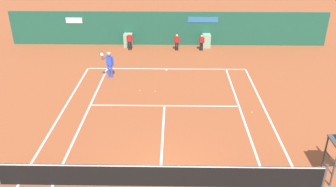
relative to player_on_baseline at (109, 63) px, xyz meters
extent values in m
plane|color=#A8512D|center=(3.55, -10.22, -0.99)|extent=(80.00, 80.00, 0.00)
cube|color=white|center=(3.55, 1.48, -0.99)|extent=(10.60, 0.10, 0.01)
cube|color=white|center=(-1.75, -10.22, -0.99)|extent=(0.10, 23.40, 0.01)
cube|color=white|center=(-0.45, -10.22, -0.99)|extent=(0.10, 23.40, 0.01)
cube|color=white|center=(7.55, -10.22, -0.99)|extent=(0.10, 23.40, 0.01)
cube|color=white|center=(3.55, -3.82, -0.99)|extent=(8.00, 0.10, 0.01)
cube|color=white|center=(3.55, -7.02, -0.99)|extent=(0.10, 6.40, 0.01)
cube|color=white|center=(3.55, 1.33, -0.99)|extent=(0.10, 0.24, 0.01)
cylinder|color=#4C4C51|center=(9.55, -10.22, -0.45)|extent=(0.10, 0.10, 1.07)
cube|color=black|center=(3.55, -10.22, -0.51)|extent=(12.00, 0.03, 0.95)
cube|color=white|center=(3.55, -10.22, -0.07)|extent=(12.00, 0.04, 0.06)
cube|color=#1E5642|center=(3.55, 6.78, 0.33)|extent=(25.00, 0.24, 2.64)
cube|color=white|center=(-3.83, 6.64, 0.98)|extent=(1.29, 0.02, 0.44)
cube|color=#2D6BA8|center=(6.28, 6.64, 1.08)|extent=(2.36, 0.02, 0.44)
cube|color=#8CB793|center=(0.42, 6.23, -0.47)|extent=(0.66, 0.70, 1.03)
cube|color=#8CB793|center=(6.59, 6.23, -0.47)|extent=(0.62, 0.70, 1.03)
cylinder|color=#47474C|center=(9.89, -10.08, -0.19)|extent=(0.07, 0.07, 1.59)
cylinder|color=#47474C|center=(9.89, -9.18, -0.19)|extent=(0.07, 0.07, 1.59)
cylinder|color=#47474C|center=(9.89, -9.63, -0.51)|extent=(0.04, 0.81, 0.04)
cylinder|color=#47474C|center=(9.89, -9.63, -0.03)|extent=(0.04, 0.81, 0.04)
cylinder|color=blue|center=(0.10, 0.01, -0.58)|extent=(0.13, 0.13, 0.82)
cylinder|color=blue|center=(-0.08, 0.04, -0.58)|extent=(0.13, 0.13, 0.82)
cube|color=blue|center=(0.01, 0.03, 0.12)|extent=(0.40, 0.27, 0.58)
sphere|color=#8C664C|center=(0.01, 0.03, 0.53)|extent=(0.23, 0.23, 0.23)
cylinder|color=white|center=(0.01, 0.03, 0.61)|extent=(0.22, 0.22, 0.06)
cylinder|color=blue|center=(0.24, -0.02, 0.08)|extent=(0.09, 0.09, 0.56)
cylinder|color=#8C664C|center=(-0.26, -0.21, 0.36)|extent=(0.19, 0.56, 0.09)
cylinder|color=black|center=(-0.31, -0.48, 0.47)|extent=(0.03, 0.03, 0.22)
torus|color=black|center=(-0.31, -0.48, 0.72)|extent=(0.30, 0.08, 0.30)
cylinder|color=silver|center=(-0.31, -0.48, 0.72)|extent=(0.26, 0.05, 0.26)
cylinder|color=black|center=(0.72, 5.34, -0.64)|extent=(0.11, 0.11, 0.69)
cylinder|color=black|center=(0.56, 5.33, -0.64)|extent=(0.11, 0.11, 0.69)
cube|color=#AD1E1E|center=(0.64, 5.33, -0.06)|extent=(0.32, 0.18, 0.48)
sphere|color=beige|center=(0.64, 5.33, 0.28)|extent=(0.19, 0.19, 0.19)
cylinder|color=#AD1E1E|center=(0.83, 5.34, -0.09)|extent=(0.07, 0.07, 0.47)
cylinder|color=#AD1E1E|center=(0.45, 5.33, -0.09)|extent=(0.07, 0.07, 0.47)
cylinder|color=black|center=(4.33, 5.33, -0.67)|extent=(0.10, 0.10, 0.64)
cylinder|color=black|center=(4.18, 5.33, -0.67)|extent=(0.10, 0.10, 0.64)
cube|color=#AD1E1E|center=(4.26, 5.33, -0.13)|extent=(0.29, 0.16, 0.45)
sphere|color=beige|center=(4.26, 5.33, 0.19)|extent=(0.18, 0.18, 0.18)
cylinder|color=#AD1E1E|center=(4.43, 5.34, -0.16)|extent=(0.07, 0.07, 0.43)
cylinder|color=#AD1E1E|center=(4.08, 5.33, -0.16)|extent=(0.07, 0.07, 0.43)
cylinder|color=black|center=(6.21, 5.33, -0.67)|extent=(0.10, 0.10, 0.63)
cylinder|color=black|center=(6.07, 5.34, -0.67)|extent=(0.10, 0.10, 0.63)
cube|color=#AD1E1E|center=(6.14, 5.33, -0.14)|extent=(0.30, 0.18, 0.44)
sphere|color=beige|center=(6.14, 5.33, 0.16)|extent=(0.17, 0.17, 0.17)
cylinder|color=#AD1E1E|center=(6.32, 5.32, -0.17)|extent=(0.07, 0.07, 0.42)
cylinder|color=#AD1E1E|center=(5.97, 5.35, -0.17)|extent=(0.07, 0.07, 0.42)
sphere|color=#CCE033|center=(2.97, -2.12, -0.95)|extent=(0.07, 0.07, 0.07)
sphere|color=#CCE033|center=(2.06, -2.01, -0.95)|extent=(0.07, 0.07, 0.07)
sphere|color=#CCE033|center=(8.09, -4.53, -0.95)|extent=(0.07, 0.07, 0.07)
camera|label=1|loc=(4.04, -20.44, 7.82)|focal=37.48mm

